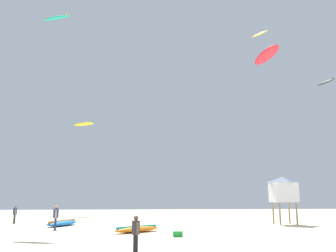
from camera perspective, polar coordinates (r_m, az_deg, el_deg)
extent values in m
cylinder|color=black|center=(15.82, -5.16, -18.51)|extent=(0.14, 0.14, 0.77)
cylinder|color=black|center=(15.98, -5.39, -18.43)|extent=(0.14, 0.14, 0.77)
cylinder|color=#2D2D33|center=(15.83, -5.23, -16.06)|extent=(0.35, 0.35, 0.57)
cylinder|color=brown|center=(15.64, -4.96, -16.21)|extent=(0.10, 0.10, 0.53)
cylinder|color=brown|center=(16.03, -5.50, -16.08)|extent=(0.10, 0.10, 0.53)
sphere|color=brown|center=(15.81, -5.21, -14.63)|extent=(0.21, 0.21, 0.21)
cylinder|color=navy|center=(28.10, -17.80, -14.83)|extent=(0.16, 0.16, 0.86)
cylinder|color=navy|center=(27.91, -17.79, -14.86)|extent=(0.16, 0.16, 0.86)
cylinder|color=navy|center=(27.96, -17.70, -13.31)|extent=(0.39, 0.39, 0.64)
cylinder|color=tan|center=(28.20, -17.71, -13.34)|extent=(0.11, 0.11, 0.59)
cylinder|color=tan|center=(27.73, -17.69, -13.38)|extent=(0.11, 0.11, 0.59)
sphere|color=tan|center=(27.95, -17.64, -12.40)|extent=(0.23, 0.23, 0.23)
cylinder|color=#2D2D33|center=(36.15, -23.59, -13.63)|extent=(0.15, 0.15, 0.78)
cylinder|color=#2D2D33|center=(36.33, -23.65, -13.61)|extent=(0.15, 0.15, 0.78)
cylinder|color=navy|center=(36.21, -23.53, -12.55)|extent=(0.36, 0.36, 0.58)
cylinder|color=#936B4C|center=(36.01, -23.46, -12.61)|extent=(0.10, 0.10, 0.54)
cylinder|color=#936B4C|center=(36.41, -23.60, -12.57)|extent=(0.10, 0.10, 0.54)
sphere|color=#936B4C|center=(36.20, -23.48, -11.92)|extent=(0.21, 0.21, 0.21)
ellipsoid|color=blue|center=(31.48, -16.75, -14.85)|extent=(2.57, 4.23, 0.44)
cylinder|color=orange|center=(31.47, -16.73, -14.51)|extent=(1.54, 3.57, 0.18)
ellipsoid|color=orange|center=(24.93, -5.04, -16.33)|extent=(3.54, 3.15, 0.45)
cylinder|color=#19B29E|center=(24.91, -5.03, -15.95)|extent=(2.75, 2.27, 0.16)
cylinder|color=#8C704C|center=(34.53, 19.05, -13.16)|extent=(0.14, 0.14, 1.90)
cylinder|color=#8C704C|center=(33.16, 20.13, -13.19)|extent=(0.14, 0.14, 1.90)
cylinder|color=#8C704C|center=(33.95, 16.67, -13.34)|extent=(0.14, 0.14, 1.90)
cylinder|color=#8C704C|center=(32.56, 17.67, -13.39)|extent=(0.14, 0.14, 1.90)
cube|color=white|center=(33.52, 18.18, -10.20)|extent=(2.00, 2.00, 1.70)
pyramid|color=slate|center=(33.55, 18.06, -8.28)|extent=(2.30, 2.30, 0.55)
cube|color=green|center=(22.19, 1.59, -17.09)|extent=(0.56, 0.36, 0.32)
ellipsoid|color=#19B29E|center=(36.52, -17.57, 16.37)|extent=(2.94, 1.87, 0.54)
cylinder|color=yellow|center=(36.58, -17.56, 16.54)|extent=(2.46, 1.12, 0.12)
ellipsoid|color=red|center=(31.83, 15.62, 10.97)|extent=(1.41, 4.32, 0.51)
ellipsoid|color=yellow|center=(44.78, 14.61, 14.23)|extent=(1.84, 2.32, 0.51)
ellipsoid|color=yellow|center=(52.90, -13.49, 0.31)|extent=(3.61, 2.64, 0.46)
cylinder|color=green|center=(52.93, -13.48, 0.48)|extent=(2.94, 1.74, 0.16)
ellipsoid|color=#2D2D33|center=(48.35, 24.19, 6.47)|extent=(1.43, 2.94, 0.54)
cylinder|color=green|center=(48.39, 24.18, 6.62)|extent=(0.68, 2.56, 0.12)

